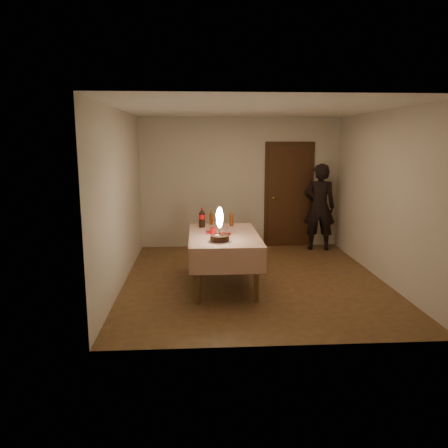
# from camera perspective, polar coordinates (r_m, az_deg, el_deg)

# --- Properties ---
(ground) EXTENTS (4.00, 4.50, 0.01)m
(ground) POSITION_cam_1_polar(r_m,az_deg,el_deg) (6.92, 3.86, -7.26)
(ground) COLOR brown
(ground) RESTS_ON ground
(room_shell) EXTENTS (4.04, 4.54, 2.62)m
(room_shell) POSITION_cam_1_polar(r_m,az_deg,el_deg) (6.67, 4.25, 6.58)
(room_shell) COLOR beige
(room_shell) RESTS_ON ground
(dining_table) EXTENTS (1.02, 1.72, 0.79)m
(dining_table) POSITION_cam_1_polar(r_m,az_deg,el_deg) (6.47, -0.03, -2.25)
(dining_table) COLOR brown
(dining_table) RESTS_ON ground
(birthday_cake) EXTENTS (0.32, 0.32, 0.48)m
(birthday_cake) POSITION_cam_1_polar(r_m,az_deg,el_deg) (5.95, -0.57, -1.11)
(birthday_cake) COLOR white
(birthday_cake) RESTS_ON dining_table
(red_plate) EXTENTS (0.22, 0.22, 0.01)m
(red_plate) POSITION_cam_1_polar(r_m,az_deg,el_deg) (6.44, -0.01, -1.32)
(red_plate) COLOR #A80B18
(red_plate) RESTS_ON dining_table
(red_cup) EXTENTS (0.08, 0.08, 0.10)m
(red_cup) POSITION_cam_1_polar(r_m,az_deg,el_deg) (6.44, -1.45, -0.90)
(red_cup) COLOR red
(red_cup) RESTS_ON dining_table
(clear_cup) EXTENTS (0.07, 0.07, 0.09)m
(clear_cup) POSITION_cam_1_polar(r_m,az_deg,el_deg) (6.43, 0.48, -0.96)
(clear_cup) COLOR silver
(clear_cup) RESTS_ON dining_table
(napkin_stack) EXTENTS (0.15, 0.15, 0.02)m
(napkin_stack) POSITION_cam_1_polar(r_m,az_deg,el_deg) (6.54, -1.68, -1.08)
(napkin_stack) COLOR #B31425
(napkin_stack) RESTS_ON dining_table
(cola_bottle) EXTENTS (0.10, 0.10, 0.32)m
(cola_bottle) POSITION_cam_1_polar(r_m,az_deg,el_deg) (6.94, -2.91, 0.82)
(cola_bottle) COLOR black
(cola_bottle) RESTS_ON dining_table
(amber_bottle_left) EXTENTS (0.06, 0.06, 0.26)m
(amber_bottle_left) POSITION_cam_1_polar(r_m,az_deg,el_deg) (7.15, -1.67, 0.84)
(amber_bottle_left) COLOR #612E10
(amber_bottle_left) RESTS_ON dining_table
(amber_bottle_right) EXTENTS (0.06, 0.06, 0.26)m
(amber_bottle_right) POSITION_cam_1_polar(r_m,az_deg,el_deg) (7.04, 0.98, 0.68)
(amber_bottle_right) COLOR #612E10
(amber_bottle_right) RESTS_ON dining_table
(photographer) EXTENTS (0.68, 0.50, 1.71)m
(photographer) POSITION_cam_1_polar(r_m,az_deg,el_deg) (8.80, 12.33, 2.18)
(photographer) COLOR black
(photographer) RESTS_ON ground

